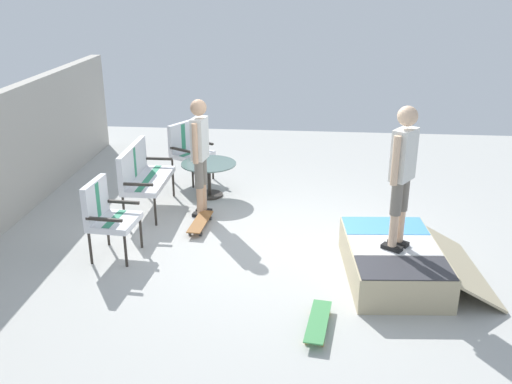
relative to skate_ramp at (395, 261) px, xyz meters
name	(u,v)px	position (x,y,z in m)	size (l,w,h in m)	color
ground_plane	(278,247)	(0.76, 1.46, -0.27)	(12.00, 12.00, 0.10)	#B2B2AD
skate_ramp	(395,261)	(0.00, 0.00, 0.00)	(1.79, 1.76, 0.43)	tan
patio_bench	(141,172)	(1.81, 3.62, 0.40)	(1.25, 0.55, 1.02)	#2D2823
patio_chair_near_house	(187,146)	(3.24, 3.20, 0.40)	(0.81, 0.79, 1.02)	#2D2823
patio_chair_by_wall	(105,212)	(0.25, 3.65, 0.40)	(0.66, 0.60, 1.02)	#2D2823
patio_table	(209,173)	(2.47, 2.69, 0.19)	(0.90, 0.90, 0.57)	#2D2823
person_watching	(200,149)	(1.68, 2.67, 0.84)	(0.48, 0.28, 1.78)	black
person_skater	(403,168)	(-0.06, 0.03, 1.21)	(0.41, 0.36, 1.70)	black
skateboard_by_bench	(200,222)	(1.21, 2.61, -0.13)	(0.81, 0.26, 0.10)	brown
skateboard_spare	(318,322)	(-1.18, 0.93, -0.13)	(0.82, 0.31, 0.10)	#3F8C4C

